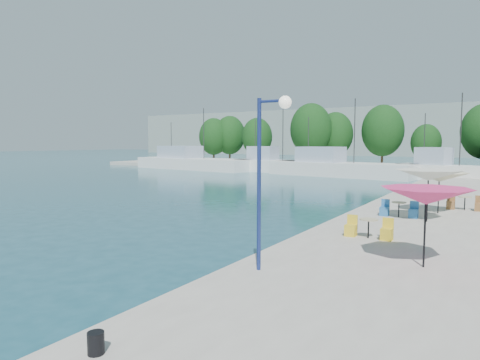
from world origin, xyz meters
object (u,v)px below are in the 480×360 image
Objects in this scene: bollard at (96,343)px; street_lamp at (269,151)px; umbrella_cream at (439,177)px; trawler_01 at (192,163)px; trawler_02 at (272,165)px; trawler_03 at (336,168)px; umbrella_pink at (426,196)px; umbrella_white at (428,175)px; trawler_04 at (446,171)px.

street_lamp is at bearing 86.94° from bollard.
umbrella_cream is 20.07m from bollard.
trawler_01 is 1.65× the size of trawler_02.
umbrella_cream is at bearing -53.69° from trawler_03.
street_lamp is (12.58, -42.69, 3.02)m from trawler_03.
trawler_01 is at bearing 128.08° from street_lamp.
trawler_01 is 59.09m from umbrella_pink.
umbrella_white is at bearing 73.74° from street_lamp.
trawler_03 is 7.29× the size of umbrella_pink.
umbrella_pink is at bearing -36.85° from trawler_01.
trawler_04 reaches higher than umbrella_cream.
trawler_02 reaches higher than umbrella_white.
umbrella_pink is 6.65× the size of bollard.
trawler_03 is 6.69× the size of umbrella_cream.
umbrella_white reaches higher than umbrella_pink.
umbrella_white reaches higher than bollard.
trawler_03 is 43.13m from umbrella_pink.
street_lamp reaches higher than umbrella_pink.
trawler_01 and trawler_03 have the same top height.
trawler_01 reaches higher than umbrella_cream.
umbrella_pink is at bearing -59.52° from trawler_03.
umbrella_pink is at bearing -64.64° from trawler_04.
umbrella_white is (-1.04, 8.04, 0.07)m from umbrella_pink.
trawler_02 is 0.71× the size of trawler_03.
trawler_02 is 40.81m from umbrella_cream.
trawler_03 is 1.58× the size of trawler_04.
trawler_01 is at bearing 140.10° from umbrella_white.
street_lamp is at bearing -41.42° from trawler_01.
bollard is at bearing -95.17° from street_lamp.
trawler_04 reaches higher than bollard.
trawler_02 is at bearing 114.06° from bollard.
trawler_03 reaches higher than umbrella_pink.
trawler_02 is 4.78× the size of umbrella_cream.
trawler_04 is at bearing 5.56° from trawler_01.
umbrella_white is 1.07× the size of umbrella_cream.
street_lamp is at bearing -58.33° from trawler_02.
trawler_02 is at bearing -165.40° from trawler_04.
trawler_02 is at bearing 127.02° from umbrella_white.
trawler_03 is 35.36m from umbrella_white.
trawler_03 is 12.78m from trawler_04.
trawler_02 is 50.24m from umbrella_pink.
trawler_02 and trawler_03 have the same top height.
trawler_01 is 7.40× the size of umbrella_white.
bollard is at bearing -67.68° from trawler_03.
umbrella_white is at bearing -31.51° from trawler_01.
trawler_03 is (10.57, -2.51, -0.00)m from trawler_02.
bollard is at bearing -45.13° from trawler_01.
trawler_02 is 34.65× the size of bollard.
trawler_01 reaches higher than street_lamp.
umbrella_cream is (40.68, -30.97, 1.47)m from trawler_01.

